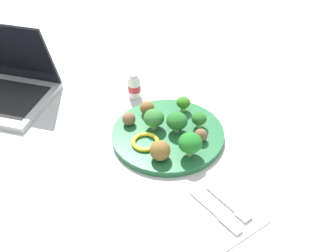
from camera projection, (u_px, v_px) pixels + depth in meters
name	position (u px, v px, depth m)	size (l,w,h in m)	color
ground_plane	(168.00, 137.00, 1.01)	(4.00, 4.00, 0.00)	#B2B2AD
plate	(168.00, 135.00, 1.01)	(0.28, 0.28, 0.02)	#236638
broccoli_floret_center	(183.00, 103.00, 1.05)	(0.04, 0.04, 0.04)	#A5CB66
broccoli_floret_back_right	(189.00, 144.00, 0.91)	(0.06, 0.06, 0.06)	#9BBD76
broccoli_floret_front_right	(199.00, 119.00, 1.00)	(0.04, 0.04, 0.04)	#93CA77
broccoli_floret_mid_left	(177.00, 121.00, 0.98)	(0.05, 0.05, 0.05)	#91C46D
broccoli_floret_front_left	(154.00, 118.00, 0.99)	(0.05, 0.05, 0.05)	#ABCE7E
meatball_center	(201.00, 135.00, 0.97)	(0.03, 0.03, 0.03)	brown
meatball_mid_left	(147.00, 108.00, 1.05)	(0.04, 0.04, 0.04)	brown
meatball_back_left	(160.00, 151.00, 0.91)	(0.05, 0.05, 0.05)	brown
meatball_back_right	(129.00, 119.00, 1.01)	(0.03, 0.03, 0.03)	brown
pepper_ring_near_rim	(145.00, 142.00, 0.96)	(0.07, 0.07, 0.01)	yellow
napkin	(220.00, 208.00, 0.83)	(0.17, 0.12, 0.01)	white
fork	(230.00, 204.00, 0.83)	(0.12, 0.03, 0.01)	silver
knife	(216.00, 212.00, 0.82)	(0.15, 0.04, 0.01)	white
yogurt_bottle	(134.00, 86.00, 1.13)	(0.04, 0.04, 0.07)	white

